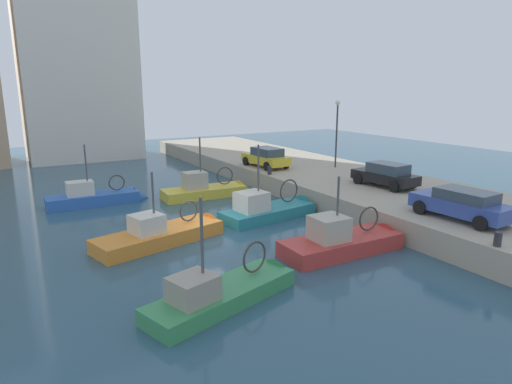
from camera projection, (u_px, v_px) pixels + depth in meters
water_surface at (206, 234)px, 21.63m from camera, size 80.00×80.00×0.00m
quay_wall at (379, 194)px, 27.11m from camera, size 9.00×56.00×1.20m
fishing_boat_blue at (99, 202)px, 27.16m from camera, size 6.07×1.94×4.39m
fishing_boat_orange at (167, 239)px, 20.59m from camera, size 6.99×3.39×4.19m
fishing_boat_yellow at (209, 194)px, 29.01m from camera, size 6.17×2.26×4.72m
fishing_boat_green at (230, 297)px, 14.91m from camera, size 6.49×3.32×4.50m
fishing_boat_red at (347, 248)px, 19.36m from camera, size 6.24×2.29×4.26m
fishing_boat_teal at (273, 214)px, 24.44m from camera, size 6.37×2.68×4.92m
parked_car_blue at (462, 204)px, 19.72m from camera, size 1.99×4.41×1.37m
parked_car_yellow at (266, 157)px, 32.59m from camera, size 2.10×4.13×1.43m
parked_car_black at (386, 175)px, 26.24m from camera, size 2.09×4.05×1.41m
mooring_bollard_south at (498, 239)px, 16.47m from camera, size 0.28×0.28×0.55m
mooring_bollard_mid at (270, 170)px, 29.93m from camera, size 0.28×0.28×0.55m
quay_streetlamp at (337, 122)px, 31.97m from camera, size 0.36×0.36×4.83m
waterfront_building_west at (75, 43)px, 42.64m from camera, size 10.62×8.62×21.99m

